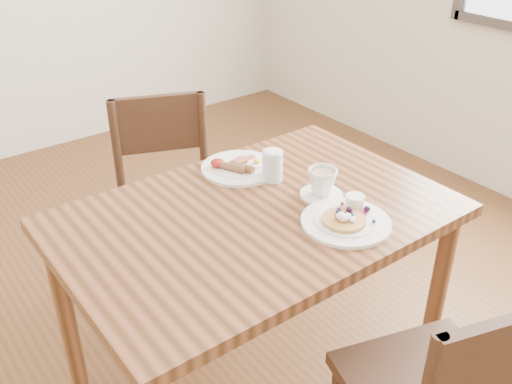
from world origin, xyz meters
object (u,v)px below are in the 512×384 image
dining_table (256,238)px  breakfast_plate (239,167)px  chair_far (168,196)px  pancake_plate (347,219)px  water_glass (272,166)px  teacup_saucer (322,184)px

dining_table → breakfast_plate: size_ratio=4.44×
chair_far → breakfast_plate: 0.48m
pancake_plate → chair_far: bearing=99.7°
water_glass → teacup_saucer: bearing=-72.3°
dining_table → teacup_saucer: 0.27m
water_glass → pancake_plate: bearing=-88.5°
breakfast_plate → teacup_saucer: size_ratio=1.93×
chair_far → water_glass: size_ratio=8.30×
pancake_plate → water_glass: size_ratio=2.55×
breakfast_plate → dining_table: bearing=-114.6°
chair_far → pancake_plate: (0.15, -0.86, 0.27)m
pancake_plate → water_glass: 0.35m
chair_far → water_glass: 0.62m
breakfast_plate → chair_far: bearing=102.6°
teacup_saucer → water_glass: 0.19m
pancake_plate → teacup_saucer: teacup_saucer is taller
teacup_saucer → water_glass: size_ratio=1.32×
chair_far → water_glass: chair_far is taller
dining_table → chair_far: (0.03, 0.65, -0.16)m
pancake_plate → teacup_saucer: 0.17m
teacup_saucer → chair_far: bearing=105.7°
dining_table → breakfast_plate: 0.31m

